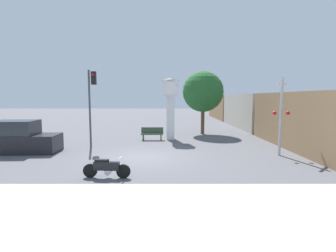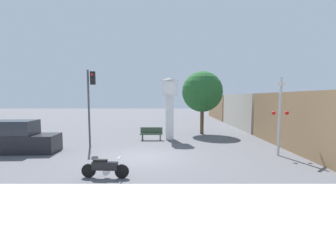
# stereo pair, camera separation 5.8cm
# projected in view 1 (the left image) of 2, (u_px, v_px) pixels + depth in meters

# --- Properties ---
(ground_plane) EXTENTS (120.00, 120.00, 0.00)m
(ground_plane) POSITION_uv_depth(u_px,v_px,m) (145.00, 157.00, 13.56)
(ground_plane) COLOR #56565B
(sidewalk_strip) EXTENTS (36.00, 6.00, 0.10)m
(sidewalk_strip) POSITION_uv_depth(u_px,v_px,m) (116.00, 228.00, 6.07)
(sidewalk_strip) COLOR #BCB7A8
(sidewalk_strip) RESTS_ON ground_plane
(motorcycle) EXTENTS (1.84, 0.40, 0.81)m
(motorcycle) POSITION_uv_depth(u_px,v_px,m) (107.00, 168.00, 10.02)
(motorcycle) COLOR black
(motorcycle) RESTS_ON ground_plane
(clock_tower) EXTENTS (1.32, 1.32, 4.51)m
(clock_tower) POSITION_uv_depth(u_px,v_px,m) (171.00, 98.00, 19.02)
(clock_tower) COLOR white
(clock_tower) RESTS_ON ground_plane
(freight_train) EXTENTS (2.80, 34.43, 3.40)m
(freight_train) POSITION_uv_depth(u_px,v_px,m) (249.00, 111.00, 27.23)
(freight_train) COLOR olive
(freight_train) RESTS_ON ground_plane
(traffic_light) EXTENTS (0.50, 0.35, 4.76)m
(traffic_light) POSITION_uv_depth(u_px,v_px,m) (92.00, 95.00, 16.12)
(traffic_light) COLOR #47474C
(traffic_light) RESTS_ON ground_plane
(railroad_crossing_signal) EXTENTS (0.90, 0.82, 4.12)m
(railroad_crossing_signal) POSITION_uv_depth(u_px,v_px,m) (281.00, 114.00, 13.73)
(railroad_crossing_signal) COLOR #B7B7BC
(railroad_crossing_signal) RESTS_ON ground_plane
(street_tree) EXTENTS (3.39, 3.39, 5.26)m
(street_tree) POSITION_uv_depth(u_px,v_px,m) (203.00, 92.00, 21.84)
(street_tree) COLOR brown
(street_tree) RESTS_ON ground_plane
(bench) EXTENTS (1.60, 0.44, 0.92)m
(bench) POSITION_uv_depth(u_px,v_px,m) (152.00, 133.00, 18.94)
(bench) COLOR #384C38
(bench) RESTS_ON ground_plane
(parked_car) EXTENTS (4.30, 2.04, 1.80)m
(parked_car) POSITION_uv_depth(u_px,v_px,m) (19.00, 139.00, 14.69)
(parked_car) COLOR black
(parked_car) RESTS_ON ground_plane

